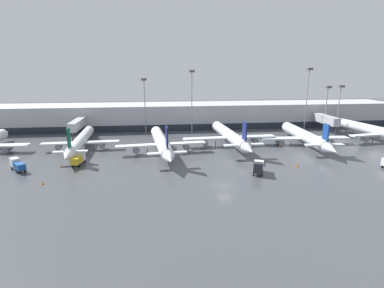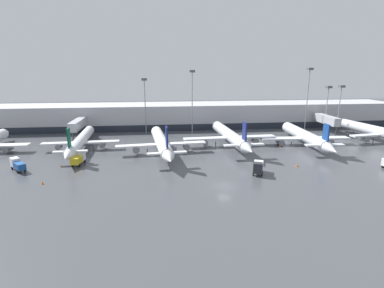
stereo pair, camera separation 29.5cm
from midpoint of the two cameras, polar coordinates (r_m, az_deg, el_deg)
name	(u,v)px [view 2 (the right image)]	position (r m, az deg, el deg)	size (l,w,h in m)	color
ground_plane	(224,186)	(59.49, 6.33, -7.96)	(320.00, 320.00, 0.00)	#424449
terminal_building	(191,115)	(117.57, -0.13, 5.50)	(160.00, 30.98, 9.00)	#B2B2B7
parked_jet_0	(81,141)	(89.01, -20.36, 0.58)	(21.03, 35.93, 8.74)	silver
parked_jet_1	(381,132)	(109.27, 32.37, 1.87)	(21.17, 40.09, 9.29)	silver
parked_jet_2	(230,136)	(88.81, 7.31, 1.57)	(27.63, 37.44, 9.36)	silver
parked_jet_3	(305,136)	(95.88, 20.79, 1.36)	(26.85, 36.41, 8.50)	silver
parked_jet_5	(161,142)	(80.68, -5.75, 0.31)	(24.25, 35.81, 9.62)	white
service_truck_0	(78,158)	(76.15, -20.71, -2.60)	(2.53, 5.22, 2.77)	gold
service_truck_2	(17,164)	(77.77, -30.21, -3.35)	(4.89, 5.31, 2.66)	#19478C
service_truck_3	(258,167)	(66.76, 12.62, -4.23)	(3.47, 4.91, 2.88)	silver
traffic_cone_0	(297,165)	(74.44, 19.47, -3.83)	(0.51, 0.51, 0.68)	orange
traffic_cone_1	(61,166)	(76.18, -23.59, -3.81)	(0.43, 0.43, 0.69)	orange
traffic_cone_3	(280,146)	(91.25, 16.47, -0.33)	(0.48, 0.48, 0.68)	orange
traffic_cone_4	(42,183)	(66.75, -26.48, -6.67)	(0.50, 0.50, 0.56)	orange
apron_light_mast_0	(341,95)	(121.60, 26.54, 8.43)	(1.80, 1.80, 16.48)	gray
apron_light_mast_1	(192,85)	(104.52, 0.11, 11.18)	(1.80, 1.80, 21.77)	gray
apron_light_mast_2	(145,90)	(105.29, -8.93, 10.06)	(1.80, 1.80, 19.11)	gray
apron_light_mast_4	(309,83)	(116.73, 21.43, 10.79)	(1.80, 1.80, 22.52)	gray
apron_light_mast_5	(328,95)	(119.51, 24.54, 8.49)	(1.80, 1.80, 16.24)	gray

